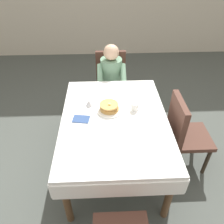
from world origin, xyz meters
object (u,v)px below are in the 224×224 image
dining_table_main (114,124)px  chair_diner (111,79)px  spoon_near_edge (106,128)px  plate_breakfast (109,110)px  cup_coffee (135,106)px  syrup_pitcher (89,103)px  fork_left_of_plate (92,112)px  knife_right_of_plate (127,111)px  diner_person (111,76)px  chair_right_side (183,130)px  breakfast_stack (109,107)px

dining_table_main → chair_diner: size_ratio=1.64×
dining_table_main → spoon_near_edge: spoon_near_edge is taller
plate_breakfast → cup_coffee: bearing=1.7°
syrup_pitcher → chair_diner: bearing=73.5°
plate_breakfast → fork_left_of_plate: (-0.19, -0.02, -0.01)m
chair_diner → dining_table_main: bearing=89.5°
dining_table_main → plate_breakfast: (-0.05, 0.12, 0.10)m
dining_table_main → knife_right_of_plate: knife_right_of_plate is taller
syrup_pitcher → knife_right_of_plate: 0.43m
plate_breakfast → diner_person: bearing=86.3°
spoon_near_edge → fork_left_of_plate: bearing=120.2°
chair_right_side → fork_left_of_plate: size_ratio=5.17×
chair_right_side → spoon_near_edge: (-0.86, -0.16, 0.21)m
syrup_pitcher → plate_breakfast: bearing=-24.2°
chair_diner → breakfast_stack: size_ratio=4.47×
knife_right_of_plate → diner_person: bearing=3.6°
diner_person → spoon_near_edge: bearing=85.2°
plate_breakfast → fork_left_of_plate: bearing=-174.0°
chair_diner → diner_person: 0.21m
diner_person → syrup_pitcher: bearing=70.4°
chair_diner → knife_right_of_plate: (0.13, -1.07, 0.21)m
spoon_near_edge → cup_coffee: bearing=42.7°
syrup_pitcher → knife_right_of_plate: (0.41, -0.12, -0.04)m
diner_person → spoon_near_edge: size_ratio=7.47×
fork_left_of_plate → cup_coffee: bearing=-89.0°
breakfast_stack → diner_person: bearing=86.1°
breakfast_stack → spoon_near_edge: (-0.04, -0.29, -0.05)m
breakfast_stack → cup_coffee: bearing=0.7°
dining_table_main → fork_left_of_plate: fork_left_of_plate is taller
dining_table_main → knife_right_of_plate: size_ratio=7.62×
cup_coffee → chair_right_side: bearing=-13.7°
dining_table_main → diner_person: 1.01m
diner_person → cup_coffee: bearing=103.8°
diner_person → chair_right_side: size_ratio=1.20×
dining_table_main → plate_breakfast: plate_breakfast is taller
dining_table_main → syrup_pitcher: (-0.27, 0.22, 0.13)m
chair_diner → diner_person: (-0.00, -0.16, 0.14)m
breakfast_stack → syrup_pitcher: (-0.22, 0.10, -0.01)m
diner_person → cup_coffee: 0.91m
chair_right_side → dining_table_main: bearing=-90.0°
breakfast_stack → fork_left_of_plate: (-0.19, -0.02, -0.05)m
breakfast_stack → spoon_near_edge: bearing=-97.5°
cup_coffee → fork_left_of_plate: size_ratio=0.63×
dining_table_main → knife_right_of_plate: (0.14, 0.10, 0.09)m
chair_diner → syrup_pitcher: size_ratio=11.63×
syrup_pitcher → spoon_near_edge: 0.42m
dining_table_main → knife_right_of_plate: 0.20m
breakfast_stack → syrup_pitcher: 0.24m
plate_breakfast → chair_diner: bearing=86.8°
knife_right_of_plate → spoon_near_edge: size_ratio=1.33×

